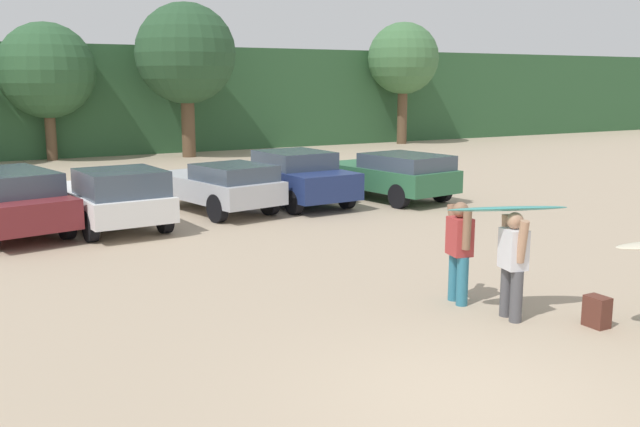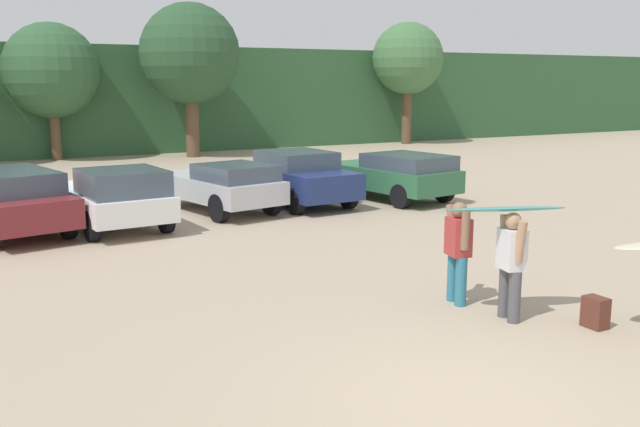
{
  "view_description": "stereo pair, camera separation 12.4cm",
  "coord_description": "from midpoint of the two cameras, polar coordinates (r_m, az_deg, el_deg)",
  "views": [
    {
      "loc": [
        -5.09,
        -5.61,
        3.47
      ],
      "look_at": [
        1.54,
        6.24,
        0.94
      ],
      "focal_mm": 39.9,
      "sensor_mm": 36.0,
      "label": 1
    },
    {
      "loc": [
        -4.98,
        -5.67,
        3.47
      ],
      "look_at": [
        1.54,
        6.24,
        0.94
      ],
      "focal_mm": 39.9,
      "sensor_mm": 36.0,
      "label": 2
    }
  ],
  "objects": [
    {
      "name": "parked_car_white",
      "position": [
        17.58,
        -16.5,
        1.29
      ],
      "size": [
        2.18,
        4.29,
        1.49
      ],
      "rotation": [
        0.0,
        0.0,
        1.64
      ],
      "color": "white",
      "rests_on": "ground_plane"
    },
    {
      "name": "parked_car_maroon",
      "position": [
        17.87,
        -24.08,
        1.05
      ],
      "size": [
        2.71,
        5.02,
        1.5
      ],
      "rotation": [
        0.0,
        0.0,
        1.77
      ],
      "color": "maroon",
      "rests_on": "ground_plane"
    },
    {
      "name": "person_adult",
      "position": [
        10.77,
        14.9,
        -3.58
      ],
      "size": [
        0.38,
        0.65,
        1.61
      ],
      "rotation": [
        0.0,
        0.0,
        2.92
      ],
      "color": "#4C4C51",
      "rests_on": "ground_plane"
    },
    {
      "name": "parked_car_silver",
      "position": [
        19.24,
        -8.28,
        2.26
      ],
      "size": [
        2.52,
        4.45,
        1.35
      ],
      "rotation": [
        0.0,
        0.0,
        1.76
      ],
      "color": "silver",
      "rests_on": "ground_plane"
    },
    {
      "name": "parked_car_navy",
      "position": [
        20.27,
        -2.18,
        2.98
      ],
      "size": [
        2.12,
        4.2,
        1.52
      ],
      "rotation": [
        0.0,
        0.0,
        1.63
      ],
      "color": "navy",
      "rests_on": "ground_plane"
    },
    {
      "name": "ground_plane",
      "position": [
        8.32,
        11.74,
        -14.34
      ],
      "size": [
        120.0,
        120.0,
        0.0
      ],
      "primitive_type": "plane",
      "color": "tan"
    },
    {
      "name": "hillside_ridge",
      "position": [
        40.32,
        -22.29,
        8.51
      ],
      "size": [
        108.0,
        12.0,
        5.15
      ],
      "primitive_type": "cube",
      "color": "#2D5633",
      "rests_on": "ground_plane"
    },
    {
      "name": "backpack_dropped",
      "position": [
        10.99,
        21.02,
        -7.36
      ],
      "size": [
        0.24,
        0.34,
        0.45
      ],
      "color": "#592D23",
      "rests_on": "ground_plane"
    },
    {
      "name": "tree_right",
      "position": [
        40.49,
        6.61,
        12.2
      ],
      "size": [
        3.93,
        3.93,
        6.69
      ],
      "color": "brown",
      "rests_on": "ground_plane"
    },
    {
      "name": "surfboard_teal",
      "position": [
        10.72,
        14.5,
        0.38
      ],
      "size": [
        1.89,
        1.16,
        0.16
      ],
      "rotation": [
        0.0,
        0.0,
        2.76
      ],
      "color": "teal"
    },
    {
      "name": "tree_ridge_back",
      "position": [
        33.67,
        -10.82,
        12.44
      ],
      "size": [
        4.57,
        4.57,
        7.01
      ],
      "color": "brown",
      "rests_on": "ground_plane"
    },
    {
      "name": "person_companion",
      "position": [
        11.37,
        10.81,
        -2.61
      ],
      "size": [
        0.38,
        0.71,
        1.63
      ],
      "rotation": [
        0.0,
        0.0,
        2.92
      ],
      "color": "teal",
      "rests_on": "ground_plane"
    },
    {
      "name": "tree_center_left",
      "position": [
        33.84,
        -21.19,
        10.62
      ],
      "size": [
        4.17,
        4.17,
        6.02
      ],
      "color": "brown",
      "rests_on": "ground_plane"
    },
    {
      "name": "parked_car_forest_green",
      "position": [
        21.18,
        5.62,
        3.17
      ],
      "size": [
        2.51,
        4.46,
        1.4
      ],
      "rotation": [
        0.0,
        0.0,
        1.72
      ],
      "color": "#2D6642",
      "rests_on": "ground_plane"
    }
  ]
}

